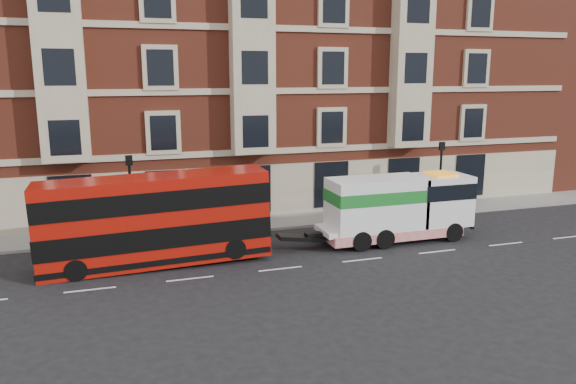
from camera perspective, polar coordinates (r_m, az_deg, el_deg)
name	(u,v)px	position (r m, az deg, el deg)	size (l,w,h in m)	color
ground	(280,269)	(25.14, -0.78, -7.82)	(120.00, 120.00, 0.00)	black
sidewalk	(242,225)	(32.04, -4.74, -3.32)	(90.00, 3.00, 0.15)	slate
victorian_terrace	(220,49)	(38.37, -6.90, 14.24)	(45.00, 12.00, 20.40)	brown
lamp_post_west	(131,191)	(29.41, -15.69, 0.09)	(0.35, 0.15, 4.35)	black
lamp_post_east	(440,172)	(34.97, 15.22, 1.96)	(0.35, 0.15, 4.35)	black
double_decker_bus	(155,219)	(25.75, -13.35, -2.64)	(10.08, 2.31, 4.08)	#A51209
tow_truck	(396,207)	(29.26, 10.90, -1.53)	(8.07, 2.38, 3.36)	white
pedestrian	(83,220)	(31.38, -20.09, -2.71)	(0.58, 0.38, 1.59)	black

